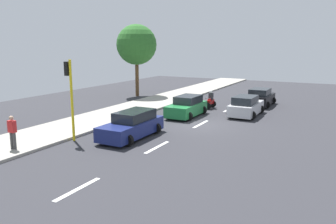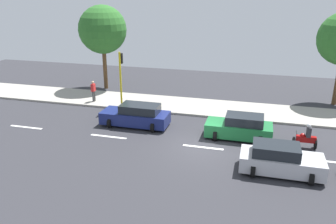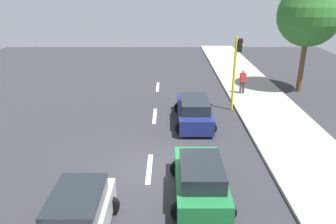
# 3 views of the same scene
# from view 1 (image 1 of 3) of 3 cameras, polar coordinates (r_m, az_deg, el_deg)

# --- Properties ---
(ground_plane) EXTENTS (40.00, 60.00, 0.10)m
(ground_plane) POSITION_cam_1_polar(r_m,az_deg,el_deg) (23.44, 5.42, -2.13)
(ground_plane) COLOR #2D2D33
(sidewalk) EXTENTS (4.00, 60.00, 0.15)m
(sidewalk) POSITION_cam_1_polar(r_m,az_deg,el_deg) (26.79, -8.56, -0.25)
(sidewalk) COLOR #9E998E
(sidewalk) RESTS_ON ground
(lane_stripe_far_north) EXTENTS (0.20, 2.40, 0.01)m
(lane_stripe_far_north) POSITION_cam_1_polar(r_m,az_deg,el_deg) (34.64, 13.00, 2.05)
(lane_stripe_far_north) COLOR white
(lane_stripe_far_north) RESTS_ON ground
(lane_stripe_north) EXTENTS (0.20, 2.40, 0.01)m
(lane_stripe_north) POSITION_cam_1_polar(r_m,az_deg,el_deg) (28.96, 9.94, 0.42)
(lane_stripe_north) COLOR white
(lane_stripe_north) RESTS_ON ground
(lane_stripe_mid) EXTENTS (0.20, 2.40, 0.01)m
(lane_stripe_mid) POSITION_cam_1_polar(r_m,az_deg,el_deg) (23.43, 5.42, -1.99)
(lane_stripe_mid) COLOR white
(lane_stripe_mid) RESTS_ON ground
(lane_stripe_south) EXTENTS (0.20, 2.40, 0.01)m
(lane_stripe_south) POSITION_cam_1_polar(r_m,az_deg,el_deg) (18.20, -1.82, -5.82)
(lane_stripe_south) COLOR white
(lane_stripe_south) RESTS_ON ground
(lane_stripe_far_south) EXTENTS (0.20, 2.40, 0.01)m
(lane_stripe_far_south) POSITION_cam_1_polar(r_m,az_deg,el_deg) (13.62, -14.63, -12.18)
(lane_stripe_far_south) COLOR white
(lane_stripe_far_south) RESTS_ON ground
(car_silver) EXTENTS (2.16, 4.05, 1.52)m
(car_silver) POSITION_cam_1_polar(r_m,az_deg,el_deg) (26.58, 12.69, 0.90)
(car_silver) COLOR #B7B7BC
(car_silver) RESTS_ON ground
(car_green) EXTENTS (2.15, 4.03, 1.52)m
(car_green) POSITION_cam_1_polar(r_m,az_deg,el_deg) (25.79, 3.11, 0.85)
(car_green) COLOR #1E7238
(car_green) RESTS_ON ground
(car_black) EXTENTS (2.22, 3.81, 1.52)m
(car_black) POSITION_cam_1_polar(r_m,az_deg,el_deg) (31.25, 14.95, 2.30)
(car_black) COLOR black
(car_black) RESTS_ON ground
(car_dark_blue) EXTENTS (2.18, 4.56, 1.52)m
(car_dark_blue) POSITION_cam_1_polar(r_m,az_deg,el_deg) (20.02, -5.93, -2.20)
(car_dark_blue) COLOR navy
(car_dark_blue) RESTS_ON ground
(motorcycle) EXTENTS (0.60, 1.30, 1.53)m
(motorcycle) POSITION_cam_1_polar(r_m,az_deg,el_deg) (29.09, 6.99, 1.83)
(motorcycle) COLOR black
(motorcycle) RESTS_ON ground
(pedestrian_near_signal) EXTENTS (0.40, 0.24, 1.69)m
(pedestrian_near_signal) POSITION_cam_1_polar(r_m,az_deg,el_deg) (18.86, -24.25, -2.90)
(pedestrian_near_signal) COLOR #3F3F3F
(pedestrian_near_signal) RESTS_ON sidewalk
(traffic_light_corner) EXTENTS (0.49, 0.24, 4.50)m
(traffic_light_corner) POSITION_cam_1_polar(r_m,az_deg,el_deg) (19.63, -15.84, 3.75)
(traffic_light_corner) COLOR yellow
(traffic_light_corner) RESTS_ON ground
(street_tree_south) EXTENTS (4.06, 4.06, 7.27)m
(street_tree_south) POSITION_cam_1_polar(r_m,az_deg,el_deg) (35.69, -5.21, 10.96)
(street_tree_south) COLOR brown
(street_tree_south) RESTS_ON ground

